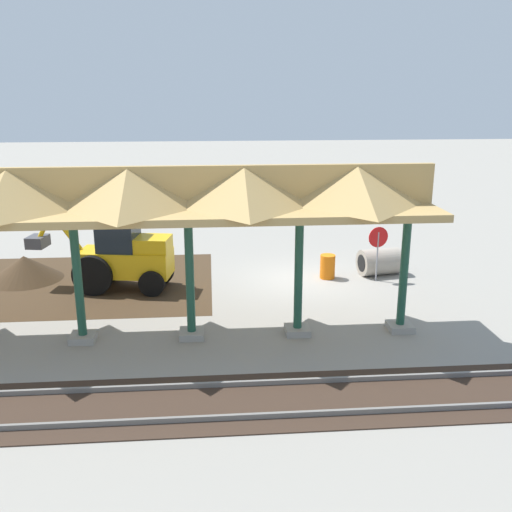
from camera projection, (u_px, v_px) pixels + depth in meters
ground_plane at (301, 280)px, 21.27m from camera, size 120.00×120.00×0.00m
dirt_work_zone at (76, 284)px, 20.82m from camera, size 9.92×7.00×0.01m
platform_canopy at (70, 195)px, 14.93m from camera, size 19.52×3.20×4.90m
rail_tracks at (359, 396)px, 13.12m from camera, size 60.00×2.58×0.15m
stop_sign at (378, 243)px, 20.75m from camera, size 0.75×0.17×2.05m
backhoe at (121, 254)px, 19.98m from camera, size 5.14×2.17×2.82m
dirt_mound at (26, 279)px, 21.31m from camera, size 5.47×5.47×1.81m
concrete_pipe at (380, 262)px, 21.75m from camera, size 1.68×1.27×1.01m
traffic_barrel at (328, 267)px, 21.34m from camera, size 0.56×0.56×0.90m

